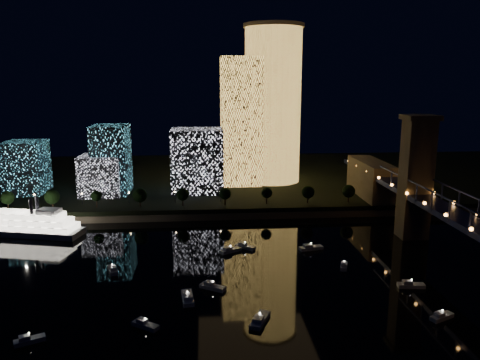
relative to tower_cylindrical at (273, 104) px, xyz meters
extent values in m
plane|color=black|center=(-20.09, -141.07, -49.45)|extent=(520.00, 520.00, 0.00)
cube|color=black|center=(-20.09, 18.93, -46.95)|extent=(420.00, 160.00, 5.00)
cube|color=#6B5E4C|center=(-20.09, -59.07, -47.95)|extent=(420.00, 6.00, 3.00)
cylinder|color=#FFBE51|center=(0.00, 0.00, -1.13)|extent=(32.00, 32.00, 86.65)
cylinder|color=#6B5E4C|center=(0.00, 0.00, 43.20)|extent=(34.00, 34.00, 2.00)
cube|color=#FFBE51|center=(-18.76, -6.08, -9.08)|extent=(22.24, 22.24, 70.75)
cube|color=white|center=(-43.39, -23.47, -27.85)|extent=(26.98, 22.83, 33.20)
cube|color=#5DDFFF|center=(-88.03, -22.96, -26.70)|extent=(17.75, 23.07, 35.50)
cube|color=white|center=(-92.68, -28.35, -34.14)|extent=(20.62, 18.74, 20.62)
cube|color=#5DDFFF|center=(-132.85, -19.80, -30.88)|extent=(19.39, 21.33, 27.15)
cube|color=#6B5E4C|center=(44.91, -91.07, -25.45)|extent=(11.00, 9.00, 48.00)
cube|color=#6B5E4C|center=(44.91, -91.07, -0.45)|extent=(13.00, 11.00, 2.00)
cube|color=navy|center=(39.91, -141.07, -24.45)|extent=(0.50, 150.00, 0.50)
cube|color=#6B5E4C|center=(44.91, -41.07, -37.95)|extent=(12.00, 40.00, 23.00)
cube|color=navy|center=(39.91, -129.07, -27.95)|extent=(0.50, 0.50, 7.00)
cube|color=navy|center=(39.91, -105.07, -27.95)|extent=(0.50, 0.50, 7.00)
cube|color=navy|center=(39.91, -81.07, -27.95)|extent=(0.50, 0.50, 7.00)
sphere|color=#FF9538|center=(39.41, -141.07, -29.65)|extent=(1.20, 1.20, 1.20)
sphere|color=#FF9538|center=(39.41, -96.07, -29.65)|extent=(1.20, 1.20, 1.20)
sphere|color=#FF9538|center=(39.41, -51.07, -29.65)|extent=(1.20, 1.20, 1.20)
cube|color=silver|center=(-116.28, -74.57, -48.17)|extent=(52.36, 23.45, 2.55)
cube|color=white|center=(-116.28, -74.57, -45.73)|extent=(47.98, 21.41, 2.34)
cube|color=white|center=(-116.28, -74.57, -43.39)|extent=(43.59, 19.37, 2.34)
cube|color=white|center=(-116.28, -74.57, -41.05)|extent=(37.14, 16.82, 2.34)
cube|color=silver|center=(-103.88, -77.59, -39.03)|extent=(9.78, 8.21, 1.91)
cylinder|color=black|center=(-110.58, -78.15, -36.69)|extent=(1.49, 1.49, 6.38)
cylinder|color=black|center=(-109.57, -74.02, -36.69)|extent=(1.49, 1.49, 6.38)
cube|color=silver|center=(-45.38, -140.58, -48.85)|extent=(4.24, 10.10, 1.20)
cube|color=silver|center=(-45.21, -142.04, -47.75)|extent=(2.93, 3.70, 1.00)
sphere|color=white|center=(-45.38, -140.58, -46.85)|extent=(0.36, 0.36, 0.36)
cube|color=silver|center=(-37.84, -133.87, -48.85)|extent=(8.40, 6.52, 1.20)
cube|color=silver|center=(-38.90, -133.23, -47.75)|extent=(3.57, 3.32, 1.00)
sphere|color=white|center=(-37.84, -133.87, -46.85)|extent=(0.36, 0.36, 0.36)
cube|color=silver|center=(0.33, -102.42, -48.85)|extent=(9.55, 4.91, 1.20)
cube|color=silver|center=(-1.00, -102.73, -47.75)|extent=(3.65, 3.03, 1.00)
sphere|color=white|center=(0.33, -102.42, -46.85)|extent=(0.36, 0.36, 0.36)
cube|color=silver|center=(-24.60, -99.21, -48.85)|extent=(7.95, 6.86, 1.20)
cube|color=silver|center=(-25.56, -98.49, -47.75)|extent=(3.49, 3.35, 1.00)
sphere|color=white|center=(-24.60, -99.21, -46.85)|extent=(0.36, 0.36, 0.36)
cube|color=silver|center=(-25.69, -155.04, -48.85)|extent=(6.75, 9.88, 1.20)
cube|color=silver|center=(-26.29, -156.33, -47.75)|extent=(3.63, 4.05, 1.00)
sphere|color=white|center=(-25.69, -155.04, -46.85)|extent=(0.36, 0.36, 0.36)
cube|color=silver|center=(-55.88, -155.50, -48.85)|extent=(7.59, 6.27, 1.20)
cube|color=silver|center=(-56.81, -154.86, -47.75)|extent=(3.29, 3.11, 1.00)
sphere|color=white|center=(-55.88, -155.50, -46.85)|extent=(0.36, 0.36, 0.36)
cube|color=silver|center=(23.68, -157.29, -48.85)|extent=(7.56, 5.16, 1.20)
cube|color=silver|center=(22.70, -157.75, -47.75)|extent=(3.10, 2.78, 1.00)
sphere|color=white|center=(23.68, -157.29, -46.85)|extent=(0.36, 0.36, 0.36)
cube|color=silver|center=(-83.51, -160.54, -48.85)|extent=(7.58, 5.18, 1.20)
cube|color=silver|center=(-84.50, -161.00, -47.75)|extent=(3.11, 2.79, 1.00)
sphere|color=white|center=(-83.51, -160.54, -46.85)|extent=(0.36, 0.36, 0.36)
cube|color=silver|center=(23.99, -137.57, -48.85)|extent=(8.45, 3.46, 1.20)
cube|color=silver|center=(22.77, -137.44, -47.75)|extent=(3.08, 2.42, 1.00)
sphere|color=white|center=(23.99, -137.57, -46.85)|extent=(0.36, 0.36, 0.36)
cube|color=silver|center=(-71.28, -117.86, -48.85)|extent=(4.95, 8.17, 1.20)
cube|color=silver|center=(-70.88, -118.96, -47.75)|extent=(2.82, 3.24, 1.00)
sphere|color=white|center=(-71.28, -117.86, -46.85)|extent=(0.36, 0.36, 0.36)
cube|color=silver|center=(-30.50, -102.69, -48.85)|extent=(8.48, 6.59, 1.20)
cube|color=silver|center=(-31.57, -103.34, -47.75)|extent=(3.61, 3.36, 1.00)
sphere|color=white|center=(-30.50, -102.69, -46.85)|extent=(0.36, 0.36, 0.36)
cube|color=silver|center=(7.57, -120.96, -48.85)|extent=(4.27, 6.97, 1.20)
cube|color=silver|center=(7.23, -121.89, -47.75)|extent=(2.42, 2.77, 1.00)
sphere|color=white|center=(7.57, -120.96, -46.85)|extent=(0.36, 0.36, 0.36)
cylinder|color=black|center=(-130.09, -53.07, -42.45)|extent=(0.70, 0.70, 4.00)
sphere|color=black|center=(-130.09, -53.07, -38.95)|extent=(6.21, 6.21, 6.21)
cylinder|color=black|center=(-110.09, -53.07, -42.45)|extent=(0.70, 0.70, 4.00)
sphere|color=black|center=(-110.09, -53.07, -38.95)|extent=(6.83, 6.83, 6.83)
cylinder|color=black|center=(-90.09, -53.07, -42.45)|extent=(0.70, 0.70, 4.00)
sphere|color=black|center=(-90.09, -53.07, -38.95)|extent=(5.01, 5.01, 5.01)
cylinder|color=black|center=(-70.09, -53.07, -42.45)|extent=(0.70, 0.70, 4.00)
sphere|color=black|center=(-70.09, -53.07, -38.95)|extent=(6.83, 6.83, 6.83)
cylinder|color=black|center=(-50.09, -53.07, -42.45)|extent=(0.70, 0.70, 4.00)
sphere|color=black|center=(-50.09, -53.07, -38.95)|extent=(5.97, 5.97, 5.97)
cylinder|color=black|center=(-30.09, -53.07, -42.45)|extent=(0.70, 0.70, 4.00)
sphere|color=black|center=(-30.09, -53.07, -38.95)|extent=(5.73, 5.73, 5.73)
cylinder|color=black|center=(-10.09, -53.07, -42.45)|extent=(0.70, 0.70, 4.00)
sphere|color=black|center=(-10.09, -53.07, -38.95)|extent=(5.26, 5.26, 5.26)
cylinder|color=black|center=(9.91, -53.07, -42.45)|extent=(0.70, 0.70, 4.00)
sphere|color=black|center=(9.91, -53.07, -38.95)|extent=(6.21, 6.21, 6.21)
cylinder|color=black|center=(29.91, -53.07, -42.45)|extent=(0.70, 0.70, 4.00)
sphere|color=black|center=(29.91, -53.07, -38.95)|extent=(6.29, 6.29, 6.29)
cylinder|color=black|center=(-120.09, -47.07, -41.95)|extent=(0.24, 0.24, 5.00)
sphere|color=#FFCC7F|center=(-120.09, -47.07, -39.15)|extent=(0.70, 0.70, 0.70)
cylinder|color=black|center=(-98.09, -47.07, -41.95)|extent=(0.24, 0.24, 5.00)
sphere|color=#FFCC7F|center=(-98.09, -47.07, -39.15)|extent=(0.70, 0.70, 0.70)
cylinder|color=black|center=(-76.09, -47.07, -41.95)|extent=(0.24, 0.24, 5.00)
sphere|color=#FFCC7F|center=(-76.09, -47.07, -39.15)|extent=(0.70, 0.70, 0.70)
cylinder|color=black|center=(-54.09, -47.07, -41.95)|extent=(0.24, 0.24, 5.00)
sphere|color=#FFCC7F|center=(-54.09, -47.07, -39.15)|extent=(0.70, 0.70, 0.70)
cylinder|color=black|center=(-32.09, -47.07, -41.95)|extent=(0.24, 0.24, 5.00)
sphere|color=#FFCC7F|center=(-32.09, -47.07, -39.15)|extent=(0.70, 0.70, 0.70)
cylinder|color=black|center=(-10.09, -47.07, -41.95)|extent=(0.24, 0.24, 5.00)
sphere|color=#FFCC7F|center=(-10.09, -47.07, -39.15)|extent=(0.70, 0.70, 0.70)
cylinder|color=black|center=(11.91, -47.07, -41.95)|extent=(0.24, 0.24, 5.00)
sphere|color=#FFCC7F|center=(11.91, -47.07, -39.15)|extent=(0.70, 0.70, 0.70)
camera|label=1|loc=(-40.02, -268.47, 14.11)|focal=35.00mm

